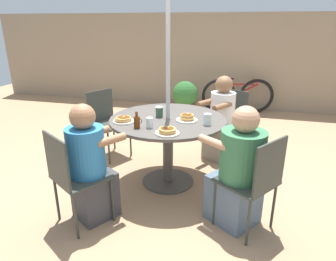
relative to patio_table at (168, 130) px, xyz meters
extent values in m
plane|color=tan|center=(0.00, 0.00, -0.63)|extent=(12.00, 12.00, 0.00)
cube|color=gray|center=(0.00, 3.40, 0.33)|extent=(10.00, 0.06, 1.92)
cylinder|color=#4C4742|center=(0.00, 0.00, -0.62)|extent=(0.58, 0.58, 0.01)
cylinder|color=#4C4742|center=(0.00, 0.00, -0.26)|extent=(0.11, 0.11, 0.73)
cylinder|color=#4C4742|center=(0.00, 0.00, 0.12)|extent=(1.25, 1.25, 0.03)
cylinder|color=#ADADB2|center=(0.00, 0.00, 0.62)|extent=(0.04, 0.04, 2.49)
cylinder|color=#333833|center=(-0.67, 0.56, -0.41)|extent=(0.02, 0.02, 0.44)
cylinder|color=#333833|center=(-0.84, 0.24, -0.41)|extent=(0.02, 0.02, 0.44)
cylinder|color=#333833|center=(-0.99, 0.73, -0.41)|extent=(0.02, 0.02, 0.44)
cylinder|color=#333833|center=(-1.16, 0.41, -0.41)|extent=(0.02, 0.02, 0.44)
cube|color=#333833|center=(-0.92, 0.49, -0.18)|extent=(0.58, 0.58, 0.02)
cube|color=#333833|center=(-1.10, 0.59, 0.04)|extent=(0.21, 0.37, 0.42)
cylinder|color=#333833|center=(-0.61, -0.63, -0.41)|extent=(0.02, 0.02, 0.44)
cylinder|color=#333833|center=(-0.30, -0.83, -0.41)|extent=(0.02, 0.02, 0.44)
cylinder|color=#333833|center=(-0.80, -0.94, -0.41)|extent=(0.02, 0.02, 0.44)
cylinder|color=#333833|center=(-0.49, -1.13, -0.41)|extent=(0.02, 0.02, 0.44)
cube|color=#333833|center=(-0.55, -0.88, -0.18)|extent=(0.59, 0.59, 0.02)
cube|color=#333833|center=(-0.66, -1.06, 0.04)|extent=(0.35, 0.23, 0.42)
cube|color=#3D3D42|center=(-0.49, -0.79, -0.41)|extent=(0.45, 0.46, 0.44)
cylinder|color=teal|center=(-0.52, -0.83, 0.04)|extent=(0.33, 0.33, 0.45)
sphere|color=#A3704C|center=(-0.52, -0.83, 0.36)|extent=(0.22, 0.22, 0.22)
cylinder|color=#A3704C|center=(-0.54, -0.61, 0.14)|extent=(0.21, 0.28, 0.07)
cylinder|color=#A3704C|center=(-0.31, -0.75, 0.14)|extent=(0.21, 0.28, 0.07)
cylinder|color=#333833|center=(0.59, -0.65, -0.41)|extent=(0.02, 0.02, 0.44)
cylinder|color=#333833|center=(0.81, -0.35, -0.41)|extent=(0.02, 0.02, 0.44)
cylinder|color=#333833|center=(0.89, -0.86, -0.41)|extent=(0.02, 0.02, 0.44)
cylinder|color=#333833|center=(1.10, -0.56, -0.41)|extent=(0.02, 0.02, 0.44)
cube|color=#333833|center=(0.85, -0.60, -0.18)|extent=(0.59, 0.59, 0.02)
cube|color=#333833|center=(1.01, -0.72, 0.04)|extent=(0.25, 0.34, 0.42)
cube|color=slate|center=(0.75, -0.54, -0.41)|extent=(0.53, 0.53, 0.44)
cylinder|color=#38754C|center=(0.80, -0.57, 0.04)|extent=(0.38, 0.38, 0.45)
sphere|color=tan|center=(0.80, -0.57, 0.36)|extent=(0.22, 0.22, 0.22)
cylinder|color=tan|center=(0.55, -0.58, 0.14)|extent=(0.29, 0.23, 0.07)
cylinder|color=tan|center=(0.73, -0.33, 0.14)|extent=(0.29, 0.23, 0.07)
cylinder|color=#333833|center=(0.60, 0.64, -0.41)|extent=(0.02, 0.02, 0.44)
cylinder|color=#333833|center=(0.29, 0.83, -0.41)|extent=(0.02, 0.02, 0.44)
cylinder|color=#333833|center=(0.79, 0.95, -0.41)|extent=(0.02, 0.02, 0.44)
cylinder|color=#333833|center=(0.48, 1.14, -0.41)|extent=(0.02, 0.02, 0.44)
cube|color=#333833|center=(0.54, 0.89, -0.18)|extent=(0.58, 0.58, 0.02)
cube|color=#333833|center=(0.65, 1.06, 0.04)|extent=(0.35, 0.23, 0.42)
cube|color=gray|center=(0.49, 0.80, -0.41)|extent=(0.43, 0.44, 0.44)
cylinder|color=white|center=(0.51, 0.84, 0.04)|extent=(0.32, 0.32, 0.45)
sphere|color=brown|center=(0.51, 0.84, 0.36)|extent=(0.22, 0.22, 0.22)
cylinder|color=brown|center=(0.52, 0.61, 0.14)|extent=(0.22, 0.30, 0.07)
cylinder|color=brown|center=(0.30, 0.74, 0.14)|extent=(0.22, 0.30, 0.07)
cylinder|color=silver|center=(0.21, -0.03, 0.14)|extent=(0.22, 0.22, 0.01)
cylinder|color=tan|center=(0.21, -0.03, 0.16)|extent=(0.13, 0.13, 0.01)
cylinder|color=tan|center=(0.22, -0.04, 0.17)|extent=(0.15, 0.15, 0.01)
cylinder|color=tan|center=(0.21, -0.03, 0.18)|extent=(0.14, 0.14, 0.01)
cylinder|color=tan|center=(0.21, -0.03, 0.20)|extent=(0.13, 0.13, 0.01)
ellipsoid|color=brown|center=(0.21, -0.03, 0.20)|extent=(0.11, 0.10, 0.00)
cube|color=#F4E084|center=(0.22, -0.04, 0.21)|extent=(0.03, 0.03, 0.01)
cylinder|color=silver|center=(0.11, -0.46, 0.14)|extent=(0.22, 0.22, 0.01)
cylinder|color=tan|center=(0.11, -0.46, 0.15)|extent=(0.15, 0.15, 0.01)
cylinder|color=tan|center=(0.11, -0.46, 0.16)|extent=(0.16, 0.16, 0.01)
cylinder|color=tan|center=(0.12, -0.46, 0.17)|extent=(0.15, 0.15, 0.01)
cylinder|color=tan|center=(0.12, -0.46, 0.18)|extent=(0.16, 0.16, 0.01)
ellipsoid|color=brown|center=(0.11, -0.46, 0.19)|extent=(0.13, 0.12, 0.00)
cube|color=#F4E084|center=(0.12, -0.46, 0.20)|extent=(0.03, 0.03, 0.01)
cylinder|color=silver|center=(-0.41, -0.24, 0.14)|extent=(0.22, 0.22, 0.01)
cylinder|color=tan|center=(-0.40, -0.24, 0.16)|extent=(0.16, 0.16, 0.01)
cylinder|color=tan|center=(-0.41, -0.24, 0.17)|extent=(0.17, 0.17, 0.01)
cylinder|color=tan|center=(-0.41, -0.24, 0.18)|extent=(0.16, 0.16, 0.01)
ellipsoid|color=brown|center=(-0.41, -0.24, 0.19)|extent=(0.13, 0.12, 0.00)
cube|color=#F4E084|center=(-0.40, -0.25, 0.20)|extent=(0.03, 0.03, 0.01)
cylinder|color=#602D0F|center=(-0.21, -0.38, 0.19)|extent=(0.06, 0.06, 0.11)
cylinder|color=#602D0F|center=(-0.21, -0.38, 0.27)|extent=(0.03, 0.03, 0.05)
torus|color=#602D0F|center=(-0.19, -0.38, 0.21)|extent=(0.05, 0.01, 0.05)
cylinder|color=#33513D|center=(-0.10, 0.03, 0.19)|extent=(0.08, 0.08, 0.10)
cylinder|color=white|center=(-0.10, 0.03, 0.24)|extent=(0.08, 0.08, 0.01)
cylinder|color=silver|center=(-0.09, -0.34, 0.19)|extent=(0.07, 0.07, 0.10)
cylinder|color=silver|center=(0.43, -0.11, 0.19)|extent=(0.08, 0.08, 0.11)
torus|color=black|center=(0.27, 3.01, -0.29)|extent=(0.68, 0.20, 0.68)
torus|color=black|center=(1.00, 3.16, -0.29)|extent=(0.68, 0.20, 0.68)
cylinder|color=maroon|center=(0.63, 3.08, -0.05)|extent=(0.60, 0.16, 0.03)
cylinder|color=maroon|center=(0.78, 3.11, -0.17)|extent=(0.46, 0.13, 0.26)
cylinder|color=maroon|center=(0.45, 3.04, -0.01)|extent=(0.03, 0.03, 0.09)
ellipsoid|color=black|center=(0.45, 3.04, 0.05)|extent=(0.21, 0.11, 0.04)
cylinder|color=maroon|center=(0.96, 3.15, 0.01)|extent=(0.11, 0.44, 0.03)
cylinder|color=brown|center=(-0.37, 2.75, -0.54)|extent=(0.33, 0.33, 0.18)
sphere|color=#2D662D|center=(-0.37, 2.75, -0.23)|extent=(0.50, 0.50, 0.50)
camera|label=1|loc=(0.77, -2.95, 1.10)|focal=32.00mm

